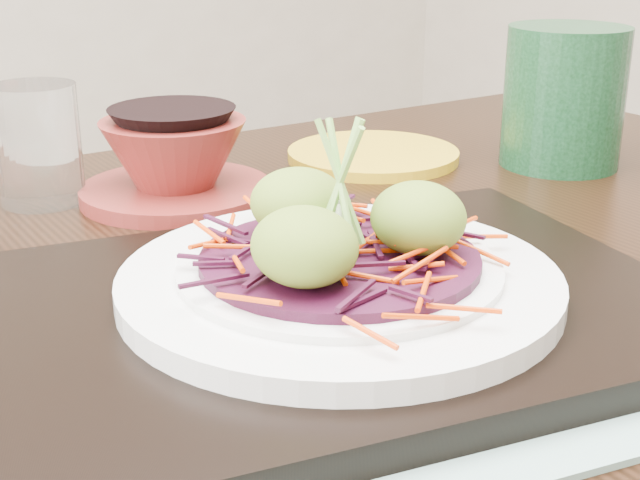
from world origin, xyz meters
TOP-DOWN VIEW (x-y plane):
  - dining_table at (-0.01, -0.10)m, footprint 1.35×0.93m
  - placemat at (-0.02, -0.15)m, footprint 0.54×0.47m
  - serving_tray at (-0.02, -0.15)m, footprint 0.47×0.39m
  - white_plate at (-0.02, -0.15)m, footprint 0.27×0.27m
  - cabbage_bed at (-0.02, -0.15)m, footprint 0.17×0.17m
  - carrot_julienne at (-0.02, -0.15)m, footprint 0.20×0.20m
  - guacamole_scoops at (-0.02, -0.15)m, footprint 0.15×0.13m
  - scallion_garnish at (-0.02, -0.15)m, footprint 0.06×0.06m
  - water_glass at (-0.08, 0.21)m, footprint 0.09×0.09m
  - terracotta_bowl_set at (0.02, 0.14)m, footprint 0.18×0.18m
  - yellow_plate at (0.25, 0.15)m, footprint 0.19×0.19m
  - green_jar at (0.39, 0.02)m, footprint 0.12×0.12m

SIDE VIEW (x-z plane):
  - dining_table at x=-0.01m, z-range 0.30..1.12m
  - placemat at x=-0.02m, z-range 0.82..0.82m
  - yellow_plate at x=0.25m, z-range 0.82..0.83m
  - serving_tray at x=-0.02m, z-range 0.82..0.84m
  - white_plate at x=-0.02m, z-range 0.84..0.86m
  - terracotta_bowl_set at x=0.02m, z-range 0.82..0.89m
  - cabbage_bed at x=-0.02m, z-range 0.86..0.87m
  - water_glass at x=-0.08m, z-range 0.82..0.92m
  - carrot_julienne at x=-0.02m, z-range 0.87..0.88m
  - green_jar at x=0.39m, z-range 0.82..0.96m
  - guacamole_scoops at x=-0.02m, z-range 0.87..0.91m
  - scallion_garnish at x=-0.02m, z-range 0.86..0.95m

